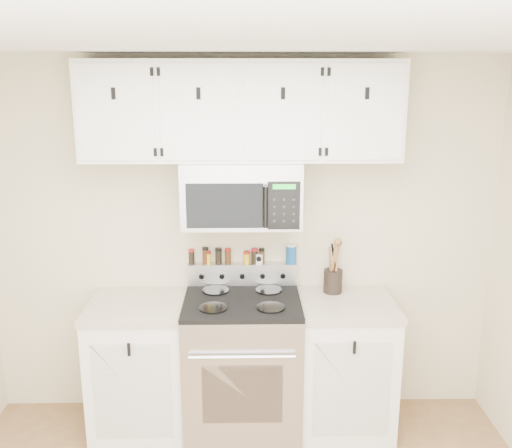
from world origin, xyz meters
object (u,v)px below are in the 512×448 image
(range, at_px, (243,363))
(microwave, at_px, (242,193))
(salt_canister, at_px, (291,254))
(utensil_crock, at_px, (333,279))

(range, height_order, microwave, microwave)
(salt_canister, bearing_deg, microwave, -155.39)
(microwave, xyz_separation_m, salt_canister, (0.34, 0.16, -0.46))
(microwave, height_order, salt_canister, microwave)
(microwave, bearing_deg, utensil_crock, 5.93)
(utensil_crock, height_order, salt_canister, utensil_crock)
(microwave, distance_m, utensil_crock, 0.88)
(range, xyz_separation_m, microwave, (0.00, 0.13, 1.14))
(microwave, bearing_deg, salt_canister, 24.61)
(microwave, bearing_deg, range, -90.23)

